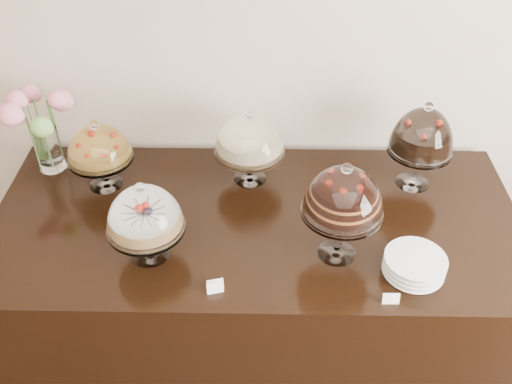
{
  "coord_description": "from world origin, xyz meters",
  "views": [
    {
      "loc": [
        -0.13,
        0.69,
        2.48
      ],
      "look_at": [
        -0.16,
        2.4,
        1.08
      ],
      "focal_mm": 40.0,
      "sensor_mm": 36.0,
      "label": 1
    }
  ],
  "objects_px": {
    "cake_stand_dark_choco": "(423,135)",
    "flower_vase": "(40,122)",
    "display_counter": "(256,290)",
    "plate_stack": "(414,265)",
    "cake_stand_fruit_tart": "(99,147)",
    "cake_stand_sugar_sponge": "(144,214)",
    "cake_stand_choco_layer": "(344,196)",
    "cake_stand_cheesecake": "(250,139)"
  },
  "relations": [
    {
      "from": "cake_stand_dark_choco",
      "to": "flower_vase",
      "type": "relative_size",
      "value": 1.02
    },
    {
      "from": "display_counter",
      "to": "plate_stack",
      "type": "relative_size",
      "value": 9.88
    },
    {
      "from": "plate_stack",
      "to": "cake_stand_fruit_tart",
      "type": "bearing_deg",
      "value": 158.16
    },
    {
      "from": "cake_stand_sugar_sponge",
      "to": "cake_stand_dark_choco",
      "type": "height_order",
      "value": "cake_stand_dark_choco"
    },
    {
      "from": "display_counter",
      "to": "plate_stack",
      "type": "height_order",
      "value": "plate_stack"
    },
    {
      "from": "display_counter",
      "to": "cake_stand_choco_layer",
      "type": "distance_m",
      "value": 0.83
    },
    {
      "from": "cake_stand_choco_layer",
      "to": "cake_stand_dark_choco",
      "type": "relative_size",
      "value": 1.04
    },
    {
      "from": "cake_stand_cheesecake",
      "to": "cake_stand_dark_choco",
      "type": "relative_size",
      "value": 0.85
    },
    {
      "from": "cake_stand_dark_choco",
      "to": "cake_stand_fruit_tart",
      "type": "relative_size",
      "value": 1.24
    },
    {
      "from": "cake_stand_dark_choco",
      "to": "cake_stand_cheesecake",
      "type": "bearing_deg",
      "value": 178.27
    },
    {
      "from": "cake_stand_cheesecake",
      "to": "cake_stand_choco_layer",
      "type": "bearing_deg",
      "value": -53.28
    },
    {
      "from": "cake_stand_choco_layer",
      "to": "flower_vase",
      "type": "height_order",
      "value": "cake_stand_choco_layer"
    },
    {
      "from": "display_counter",
      "to": "cake_stand_choco_layer",
      "type": "xyz_separation_m",
      "value": [
        0.32,
        -0.2,
        0.74
      ]
    },
    {
      "from": "cake_stand_choco_layer",
      "to": "cake_stand_cheesecake",
      "type": "bearing_deg",
      "value": 126.72
    },
    {
      "from": "cake_stand_cheesecake",
      "to": "cake_stand_dark_choco",
      "type": "height_order",
      "value": "cake_stand_dark_choco"
    },
    {
      "from": "cake_stand_cheesecake",
      "to": "flower_vase",
      "type": "xyz_separation_m",
      "value": [
        -0.91,
        0.06,
        0.03
      ]
    },
    {
      "from": "display_counter",
      "to": "plate_stack",
      "type": "bearing_deg",
      "value": -26.27
    },
    {
      "from": "display_counter",
      "to": "cake_stand_dark_choco",
      "type": "xyz_separation_m",
      "value": [
        0.69,
        0.25,
        0.71
      ]
    },
    {
      "from": "cake_stand_sugar_sponge",
      "to": "cake_stand_fruit_tart",
      "type": "xyz_separation_m",
      "value": [
        -0.27,
        0.43,
        -0.0
      ]
    },
    {
      "from": "cake_stand_sugar_sponge",
      "to": "cake_stand_dark_choco",
      "type": "relative_size",
      "value": 0.85
    },
    {
      "from": "cake_stand_sugar_sponge",
      "to": "cake_stand_choco_layer",
      "type": "height_order",
      "value": "cake_stand_choco_layer"
    },
    {
      "from": "cake_stand_sugar_sponge",
      "to": "flower_vase",
      "type": "bearing_deg",
      "value": 134.85
    },
    {
      "from": "display_counter",
      "to": "flower_vase",
      "type": "distance_m",
      "value": 1.22
    },
    {
      "from": "cake_stand_cheesecake",
      "to": "plate_stack",
      "type": "height_order",
      "value": "cake_stand_cheesecake"
    },
    {
      "from": "cake_stand_dark_choco",
      "to": "cake_stand_choco_layer",
      "type": "bearing_deg",
      "value": -130.38
    },
    {
      "from": "cake_stand_choco_layer",
      "to": "flower_vase",
      "type": "xyz_separation_m",
      "value": [
        -1.26,
        0.53,
        -0.04
      ]
    },
    {
      "from": "cake_stand_choco_layer",
      "to": "cake_stand_cheesecake",
      "type": "height_order",
      "value": "cake_stand_choco_layer"
    },
    {
      "from": "display_counter",
      "to": "cake_stand_fruit_tart",
      "type": "xyz_separation_m",
      "value": [
        -0.67,
        0.21,
        0.65
      ]
    },
    {
      "from": "cake_stand_sugar_sponge",
      "to": "cake_stand_fruit_tart",
      "type": "distance_m",
      "value": 0.51
    },
    {
      "from": "display_counter",
      "to": "cake_stand_cheesecake",
      "type": "xyz_separation_m",
      "value": [
        -0.03,
        0.27,
        0.66
      ]
    },
    {
      "from": "cake_stand_fruit_tart",
      "to": "plate_stack",
      "type": "xyz_separation_m",
      "value": [
        1.27,
        -0.51,
        -0.17
      ]
    },
    {
      "from": "flower_vase",
      "to": "cake_stand_cheesecake",
      "type": "bearing_deg",
      "value": -3.63
    },
    {
      "from": "cake_stand_sugar_sponge",
      "to": "cake_stand_fruit_tart",
      "type": "bearing_deg",
      "value": 121.85
    },
    {
      "from": "plate_stack",
      "to": "cake_stand_dark_choco",
      "type": "bearing_deg",
      "value": 79.32
    },
    {
      "from": "cake_stand_fruit_tart",
      "to": "display_counter",
      "type": "bearing_deg",
      "value": -17.7
    },
    {
      "from": "cake_stand_sugar_sponge",
      "to": "flower_vase",
      "type": "distance_m",
      "value": 0.77
    },
    {
      "from": "cake_stand_choco_layer",
      "to": "plate_stack",
      "type": "bearing_deg",
      "value": -18.88
    },
    {
      "from": "cake_stand_dark_choco",
      "to": "cake_stand_fruit_tart",
      "type": "distance_m",
      "value": 1.37
    },
    {
      "from": "display_counter",
      "to": "cake_stand_fruit_tart",
      "type": "bearing_deg",
      "value": 162.3
    },
    {
      "from": "flower_vase",
      "to": "cake_stand_dark_choco",
      "type": "bearing_deg",
      "value": -2.79
    },
    {
      "from": "cake_stand_choco_layer",
      "to": "cake_stand_fruit_tart",
      "type": "bearing_deg",
      "value": 157.35
    },
    {
      "from": "display_counter",
      "to": "cake_stand_sugar_sponge",
      "type": "bearing_deg",
      "value": -151.87
    }
  ]
}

